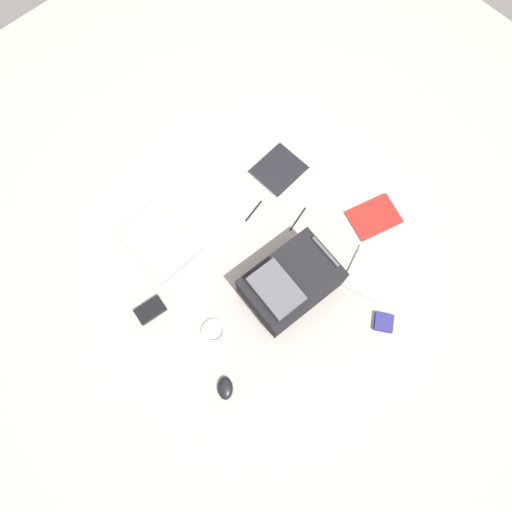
# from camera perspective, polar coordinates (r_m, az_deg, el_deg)

# --- Properties ---
(ground_plane) EXTENTS (4.07, 4.07, 0.00)m
(ground_plane) POSITION_cam_1_polar(r_m,az_deg,el_deg) (2.05, 1.07, -0.27)
(ground_plane) COLOR gray
(backpack) EXTENTS (0.32, 0.43, 0.21)m
(backpack) POSITION_cam_1_polar(r_m,az_deg,el_deg) (1.93, 4.51, -3.57)
(backpack) COLOR black
(backpack) RESTS_ON ground_plane
(laptop) EXTENTS (0.35, 0.26, 0.03)m
(laptop) POSITION_cam_1_polar(r_m,az_deg,el_deg) (2.11, -12.70, 1.98)
(laptop) COLOR #929296
(laptop) RESTS_ON ground_plane
(book_manual) EXTENTS (0.23, 0.27, 0.02)m
(book_manual) POSITION_cam_1_polar(r_m,az_deg,el_deg) (2.19, 15.34, 4.94)
(book_manual) COLOR silver
(book_manual) RESTS_ON ground_plane
(book_red) EXTENTS (0.22, 0.24, 0.02)m
(book_red) POSITION_cam_1_polar(r_m,az_deg,el_deg) (2.23, 3.05, 11.27)
(book_red) COLOR silver
(book_red) RESTS_ON ground_plane
(book_comic) EXTENTS (0.25, 0.27, 0.02)m
(book_comic) POSITION_cam_1_polar(r_m,az_deg,el_deg) (2.09, 14.79, -2.33)
(book_comic) COLOR silver
(book_comic) RESTS_ON ground_plane
(computer_mouse) EXTENTS (0.12, 0.11, 0.03)m
(computer_mouse) POSITION_cam_1_polar(r_m,az_deg,el_deg) (1.94, -4.07, -17.03)
(computer_mouse) COLOR black
(computer_mouse) RESTS_ON ground_plane
(cable_coil) EXTENTS (0.11, 0.11, 0.02)m
(cable_coil) POSITION_cam_1_polar(r_m,az_deg,el_deg) (1.98, -5.62, -9.82)
(cable_coil) COLOR silver
(cable_coil) RESTS_ON ground_plane
(power_brick) EXTENTS (0.09, 0.14, 0.03)m
(power_brick) POSITION_cam_1_polar(r_m,az_deg,el_deg) (2.03, -13.77, -6.96)
(power_brick) COLOR black
(power_brick) RESTS_ON ground_plane
(pen_black) EXTENTS (0.04, 0.14, 0.01)m
(pen_black) POSITION_cam_1_polar(r_m,az_deg,el_deg) (2.13, 5.55, 4.92)
(pen_black) COLOR black
(pen_black) RESTS_ON ground_plane
(pen_blue) EXTENTS (0.04, 0.13, 0.01)m
(pen_blue) POSITION_cam_1_polar(r_m,az_deg,el_deg) (2.13, -0.32, 6.01)
(pen_blue) COLOR black
(pen_blue) RESTS_ON ground_plane
(earbud_pouch) EXTENTS (0.11, 0.11, 0.03)m
(earbud_pouch) POSITION_cam_1_polar(r_m,az_deg,el_deg) (2.05, 16.51, -8.41)
(earbud_pouch) COLOR navy
(earbud_pouch) RESTS_ON ground_plane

